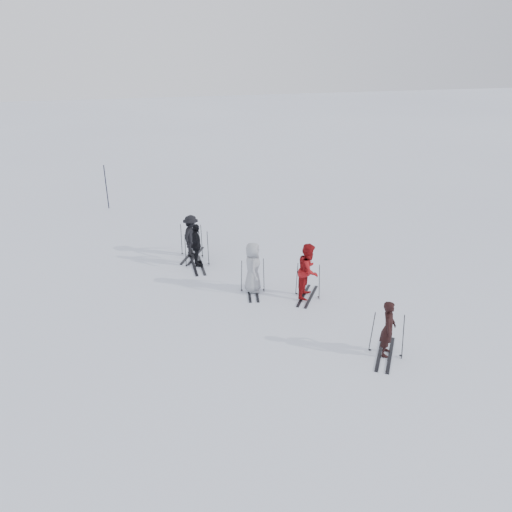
# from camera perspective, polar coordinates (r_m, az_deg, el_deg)

# --- Properties ---
(ground) EXTENTS (120.00, 120.00, 0.00)m
(ground) POSITION_cam_1_polar(r_m,az_deg,el_deg) (16.25, 0.90, -4.61)
(ground) COLOR silver
(ground) RESTS_ON ground
(skier_near_dark) EXTENTS (0.62, 0.68, 1.55)m
(skier_near_dark) POSITION_cam_1_polar(r_m,az_deg,el_deg) (13.49, 14.85, -8.11)
(skier_near_dark) COLOR black
(skier_near_dark) RESTS_ON ground
(skier_red) EXTENTS (1.06, 1.11, 1.81)m
(skier_red) POSITION_cam_1_polar(r_m,az_deg,el_deg) (15.90, 6.01, -1.75)
(skier_red) COLOR maroon
(skier_red) RESTS_ON ground
(skier_grey) EXTENTS (0.68, 0.91, 1.69)m
(skier_grey) POSITION_cam_1_polar(r_m,az_deg,el_deg) (16.18, -0.39, -1.39)
(skier_grey) COLOR #989BA0
(skier_grey) RESTS_ON ground
(skier_uphill_left) EXTENTS (0.40, 0.94, 1.59)m
(skier_uphill_left) POSITION_cam_1_polar(r_m,az_deg,el_deg) (18.16, -6.80, 1.17)
(skier_uphill_left) COLOR black
(skier_uphill_left) RESTS_ON ground
(skier_uphill_far) EXTENTS (1.00, 1.19, 1.60)m
(skier_uphill_far) POSITION_cam_1_polar(r_m,az_deg,el_deg) (19.04, -7.41, 2.24)
(skier_uphill_far) COLOR black
(skier_uphill_far) RESTS_ON ground
(skis_near_dark) EXTENTS (1.99, 1.76, 1.29)m
(skis_near_dark) POSITION_cam_1_polar(r_m,az_deg,el_deg) (13.56, 14.80, -8.57)
(skis_near_dark) COLOR black
(skis_near_dark) RESTS_ON ground
(skis_red) EXTENTS (1.85, 1.64, 1.20)m
(skis_red) POSITION_cam_1_polar(r_m,az_deg,el_deg) (16.04, 5.96, -2.73)
(skis_red) COLOR black
(skis_red) RESTS_ON ground
(skis_grey) EXTENTS (1.76, 1.15, 1.19)m
(skis_grey) POSITION_cam_1_polar(r_m,az_deg,el_deg) (16.28, -0.38, -2.19)
(skis_grey) COLOR black
(skis_grey) RESTS_ON ground
(skis_uphill_left) EXTENTS (1.85, 1.00, 1.34)m
(skis_uphill_left) POSITION_cam_1_polar(r_m,az_deg,el_deg) (18.21, -6.79, 0.80)
(skis_uphill_left) COLOR black
(skis_uphill_left) RESTS_ON ground
(skis_uphill_far) EXTENTS (2.05, 1.69, 1.32)m
(skis_uphill_far) POSITION_cam_1_polar(r_m,az_deg,el_deg) (19.09, -7.39, 1.85)
(skis_uphill_far) COLOR black
(skis_uphill_far) RESTS_ON ground
(piste_marker) EXTENTS (0.06, 0.06, 2.15)m
(piste_marker) POSITION_cam_1_polar(r_m,az_deg,el_deg) (25.39, -16.74, 7.57)
(piste_marker) COLOR black
(piste_marker) RESTS_ON ground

